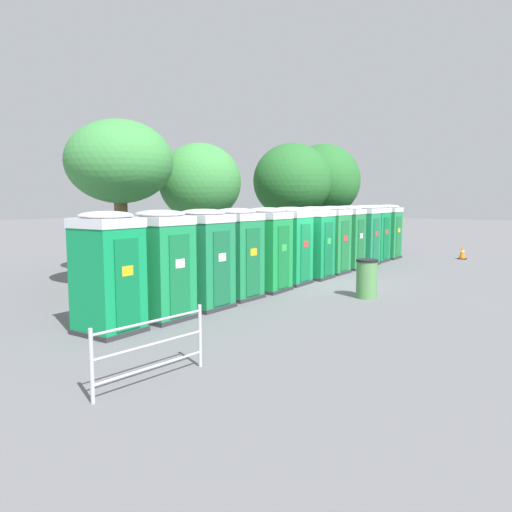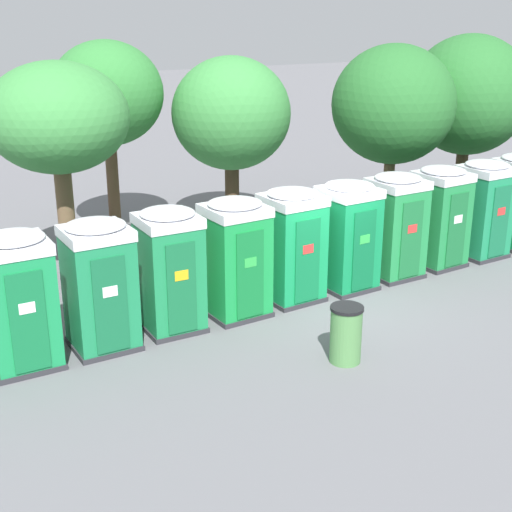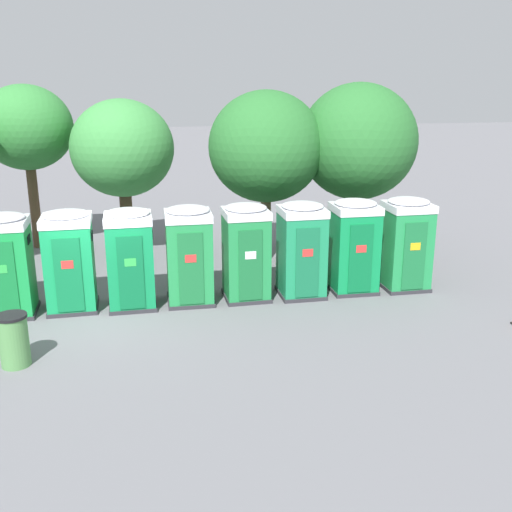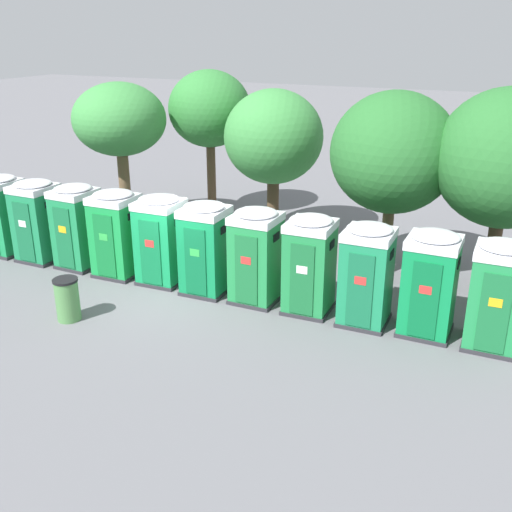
{
  "view_description": "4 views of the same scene",
  "coord_description": "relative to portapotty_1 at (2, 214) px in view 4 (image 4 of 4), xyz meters",
  "views": [
    {
      "loc": [
        -14.72,
        -8.0,
        2.77
      ],
      "look_at": [
        -2.78,
        0.44,
        1.11
      ],
      "focal_mm": 35.0,
      "sensor_mm": 36.0,
      "label": 1
    },
    {
      "loc": [
        -9.02,
        -11.9,
        6.21
      ],
      "look_at": [
        -1.7,
        0.45,
        1.21
      ],
      "focal_mm": 50.0,
      "sensor_mm": 36.0,
      "label": 2
    },
    {
      "loc": [
        1.32,
        -14.28,
        5.61
      ],
      "look_at": [
        3.96,
        0.53,
        1.14
      ],
      "focal_mm": 42.0,
      "sensor_mm": 36.0,
      "label": 3
    },
    {
      "loc": [
        8.44,
        -12.72,
        6.9
      ],
      "look_at": [
        2.21,
        0.5,
        1.27
      ],
      "focal_mm": 42.0,
      "sensor_mm": 36.0,
      "label": 4
    }
  ],
  "objects": [
    {
      "name": "portapotty_4",
      "position": [
        4.44,
        0.06,
        -0.0
      ],
      "size": [
        1.26,
        1.24,
        2.54
      ],
      "color": "#2D2D33",
      "rests_on": "ground"
    },
    {
      "name": "street_tree_2",
      "position": [
        2.0,
        3.78,
        2.58
      ],
      "size": [
        3.21,
        3.21,
        5.15
      ],
      "color": "brown",
      "rests_on": "ground"
    },
    {
      "name": "portapotty_5",
      "position": [
        5.92,
        0.16,
        -0.0
      ],
      "size": [
        1.26,
        1.24,
        2.54
      ],
      "color": "#2D2D33",
      "rests_on": "ground"
    },
    {
      "name": "portapotty_8",
      "position": [
        10.37,
        0.17,
        0.0
      ],
      "size": [
        1.2,
        1.24,
        2.54
      ],
      "color": "#2D2D33",
      "rests_on": "ground"
    },
    {
      "name": "portapotty_1",
      "position": [
        0.0,
        0.0,
        0.0
      ],
      "size": [
        1.21,
        1.21,
        2.54
      ],
      "color": "#2D2D33",
      "rests_on": "ground"
    },
    {
      "name": "street_tree_0",
      "position": [
        14.46,
        3.43,
        2.42
      ],
      "size": [
        3.67,
        3.67,
        5.52
      ],
      "color": "#4C3826",
      "rests_on": "ground"
    },
    {
      "name": "ground_plane",
      "position": [
        6.67,
        -0.35,
        -1.28
      ],
      "size": [
        120.0,
        120.0,
        0.0
      ],
      "primitive_type": "plane",
      "color": "slate"
    },
    {
      "name": "portapotty_2",
      "position": [
        1.48,
        -0.0,
        -0.0
      ],
      "size": [
        1.22,
        1.21,
        2.54
      ],
      "color": "#2D2D33",
      "rests_on": "ground"
    },
    {
      "name": "portapotty_11",
      "position": [
        14.81,
        0.21,
        -0.0
      ],
      "size": [
        1.22,
        1.22,
        2.54
      ],
      "color": "#2D2D33",
      "rests_on": "ground"
    },
    {
      "name": "trash_can",
      "position": [
        5.13,
        -2.88,
        -0.73
      ],
      "size": [
        0.62,
        0.62,
        1.1
      ],
      "color": "#518C4C",
      "rests_on": "ground"
    },
    {
      "name": "portapotty_6",
      "position": [
        7.41,
        0.08,
        0.0
      ],
      "size": [
        1.21,
        1.23,
        2.54
      ],
      "color": "#2D2D33",
      "rests_on": "ground"
    },
    {
      "name": "street_tree_4",
      "position": [
        7.17,
        5.16,
        2.16
      ],
      "size": [
        3.29,
        3.29,
        5.02
      ],
      "color": "#4C3826",
      "rests_on": "ground"
    },
    {
      "name": "street_tree_3",
      "position": [
        11.54,
        3.49,
        2.31
      ],
      "size": [
        3.53,
        3.53,
        5.31
      ],
      "color": "brown",
      "rests_on": "ground"
    },
    {
      "name": "portapotty_3",
      "position": [
        2.96,
        0.09,
        0.0
      ],
      "size": [
        1.19,
        1.23,
        2.54
      ],
      "color": "#2D2D33",
      "rests_on": "ground"
    },
    {
      "name": "portapotty_7",
      "position": [
        8.89,
        0.14,
        0.0
      ],
      "size": [
        1.2,
        1.21,
        2.54
      ],
      "color": "#2D2D33",
      "rests_on": "ground"
    },
    {
      "name": "street_tree_1",
      "position": [
        4.08,
        6.39,
        2.75
      ],
      "size": [
        3.01,
        3.01,
        5.46
      ],
      "color": "brown",
      "rests_on": "ground"
    },
    {
      "name": "portapotty_9",
      "position": [
        11.85,
        0.13,
        0.0
      ],
      "size": [
        1.2,
        1.22,
        2.54
      ],
      "color": "#2D2D33",
      "rests_on": "ground"
    },
    {
      "name": "portapotty_10",
      "position": [
        13.33,
        0.24,
        -0.0
      ],
      "size": [
        1.22,
        1.21,
        2.54
      ],
      "color": "#2D2D33",
      "rests_on": "ground"
    }
  ]
}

